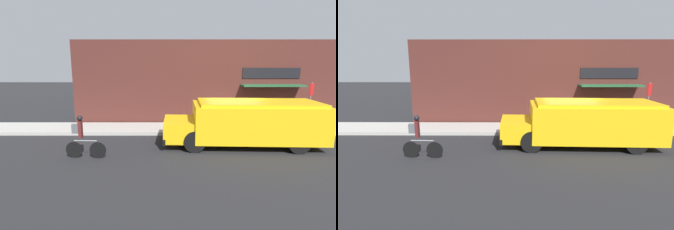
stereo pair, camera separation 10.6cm
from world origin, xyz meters
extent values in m
plane|color=#232326|center=(0.00, 0.00, 0.00)|extent=(70.00, 70.00, 0.00)
cube|color=#ADAAA3|center=(0.00, 1.12, 0.08)|extent=(28.00, 2.23, 0.16)
cube|color=#4C231E|center=(0.00, 2.40, 2.43)|extent=(17.33, 0.18, 4.87)
cube|color=black|center=(2.66, 2.29, 3.02)|extent=(3.27, 0.05, 0.60)
cube|color=#235633|center=(2.66, 1.93, 2.35)|extent=(3.44, 0.77, 0.10)
cube|color=yellow|center=(0.68, -1.58, 1.08)|extent=(5.56, 2.50, 1.55)
cube|color=yellow|center=(-2.71, -1.45, 0.74)|extent=(1.38, 2.16, 0.85)
cube|color=yellow|center=(0.68, -1.58, 1.92)|extent=(5.12, 2.30, 0.13)
cube|color=black|center=(-3.32, -1.43, 0.41)|extent=(0.20, 2.25, 0.24)
cube|color=red|center=(-0.78, -0.13, 1.16)|extent=(0.04, 0.44, 0.44)
cylinder|color=black|center=(-2.04, -0.49, 0.44)|extent=(0.90, 0.29, 0.89)
cylinder|color=black|center=(-2.11, -2.46, 0.44)|extent=(0.90, 0.29, 0.89)
cylinder|color=black|center=(2.17, -0.65, 0.44)|extent=(0.90, 0.29, 0.89)
cylinder|color=black|center=(2.09, -2.62, 0.44)|extent=(0.90, 0.29, 0.89)
cylinder|color=black|center=(-5.90, -3.14, 0.32)|extent=(0.64, 0.07, 0.64)
cylinder|color=black|center=(-6.83, -3.10, 0.32)|extent=(0.64, 0.07, 0.64)
cylinder|color=#999EA3|center=(-6.36, -3.12, 0.69)|extent=(0.88, 0.08, 0.04)
cylinder|color=#999EA3|center=(-6.52, -3.11, 0.75)|extent=(0.04, 0.04, 0.12)
cube|color=#561E1E|center=(-6.52, -3.11, 1.13)|extent=(0.13, 0.21, 0.65)
sphere|color=black|center=(-6.52, -3.11, 1.57)|extent=(0.21, 0.21, 0.21)
cube|color=#565B60|center=(-6.71, -3.10, 1.16)|extent=(0.27, 0.15, 0.36)
cylinder|color=slate|center=(4.15, 0.68, 1.39)|extent=(0.07, 0.07, 2.45)
cube|color=red|center=(4.15, 0.63, 2.27)|extent=(0.45, 0.45, 0.60)
cylinder|color=#38383D|center=(1.58, 1.38, 0.56)|extent=(0.57, 0.57, 0.80)
cylinder|color=black|center=(1.58, 1.38, 0.98)|extent=(0.59, 0.59, 0.04)
camera|label=1|loc=(-3.20, -12.72, 3.65)|focal=28.00mm
camera|label=2|loc=(-3.09, -12.72, 3.65)|focal=28.00mm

